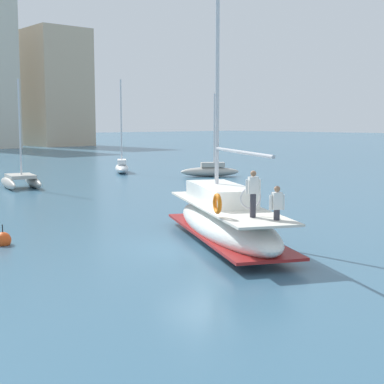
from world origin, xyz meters
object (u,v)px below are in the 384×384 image
at_px(moored_cutter_right, 210,170).
at_px(mooring_buoy, 3,240).
at_px(main_sailboat, 225,219).
at_px(moored_sloop_near, 21,180).
at_px(moored_cutter_left, 122,166).

xyz_separation_m(moored_cutter_right, mooring_buoy, (-24.37, -14.98, -0.35)).
bearing_deg(main_sailboat, mooring_buoy, 142.34).
bearing_deg(moored_sloop_near, moored_cutter_right, -8.81).
bearing_deg(moored_cutter_left, moored_cutter_right, -65.47).
bearing_deg(moored_cutter_right, moored_sloop_near, 171.19).
bearing_deg(moored_cutter_left, moored_sloop_near, -155.50).
relative_size(main_sailboat, moored_cutter_left, 1.71).
distance_m(moored_sloop_near, moored_cutter_left, 13.45).
xyz_separation_m(main_sailboat, mooring_buoy, (-6.72, 5.18, -0.73)).
relative_size(main_sailboat, moored_cutter_right, 2.05).
height_order(main_sailboat, moored_sloop_near, main_sailboat).
relative_size(moored_cutter_left, mooring_buoy, 9.28).
xyz_separation_m(main_sailboat, moored_cutter_left, (13.98, 28.21, -0.35)).
height_order(moored_cutter_right, mooring_buoy, moored_cutter_right).
xyz_separation_m(main_sailboat, moored_cutter_right, (17.65, 20.16, -0.38)).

